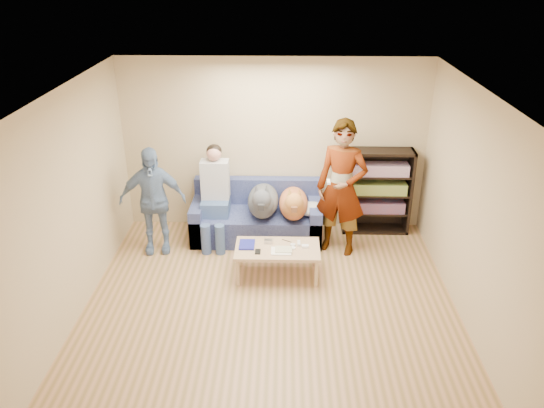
{
  "coord_description": "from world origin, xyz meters",
  "views": [
    {
      "loc": [
        0.15,
        -4.98,
        3.87
      ],
      "look_at": [
        0.0,
        1.2,
        0.95
      ],
      "focal_mm": 35.0,
      "sensor_mm": 36.0,
      "label": 1
    }
  ],
  "objects_px": {
    "notebook_blue": "(247,245)",
    "dog_tan": "(294,203)",
    "person_standing_left": "(153,201)",
    "dog_gray": "(263,201)",
    "bookshelf": "(377,189)",
    "coffee_table": "(277,251)",
    "person_seated": "(215,192)",
    "camera_silver": "(268,241)",
    "sofa": "(257,219)",
    "person_standing_right": "(342,188)"
  },
  "relations": [
    {
      "from": "person_standing_left",
      "to": "bookshelf",
      "type": "xyz_separation_m",
      "value": [
        3.22,
        0.7,
        -0.1
      ]
    },
    {
      "from": "notebook_blue",
      "to": "bookshelf",
      "type": "xyz_separation_m",
      "value": [
        1.87,
        1.29,
        0.25
      ]
    },
    {
      "from": "person_standing_left",
      "to": "dog_gray",
      "type": "xyz_separation_m",
      "value": [
        1.52,
        0.29,
        -0.12
      ]
    },
    {
      "from": "camera_silver",
      "to": "coffee_table",
      "type": "bearing_deg",
      "value": -45.0
    },
    {
      "from": "person_standing_left",
      "to": "person_seated",
      "type": "height_order",
      "value": "person_standing_left"
    },
    {
      "from": "notebook_blue",
      "to": "person_seated",
      "type": "bearing_deg",
      "value": 119.35
    },
    {
      "from": "dog_gray",
      "to": "notebook_blue",
      "type": "bearing_deg",
      "value": -101.15
    },
    {
      "from": "person_standing_right",
      "to": "dog_tan",
      "type": "xyz_separation_m",
      "value": [
        -0.65,
        0.19,
        -0.33
      ]
    },
    {
      "from": "sofa",
      "to": "dog_gray",
      "type": "distance_m",
      "value": 0.42
    },
    {
      "from": "dog_tan",
      "to": "bookshelf",
      "type": "relative_size",
      "value": 0.9
    },
    {
      "from": "dog_tan",
      "to": "bookshelf",
      "type": "height_order",
      "value": "bookshelf"
    },
    {
      "from": "camera_silver",
      "to": "sofa",
      "type": "xyz_separation_m",
      "value": [
        -0.21,
        0.98,
        -0.16
      ]
    },
    {
      "from": "notebook_blue",
      "to": "dog_tan",
      "type": "bearing_deg",
      "value": 53.65
    },
    {
      "from": "person_standing_left",
      "to": "bookshelf",
      "type": "height_order",
      "value": "person_standing_left"
    },
    {
      "from": "notebook_blue",
      "to": "camera_silver",
      "type": "xyz_separation_m",
      "value": [
        0.28,
        0.07,
        0.01
      ]
    },
    {
      "from": "camera_silver",
      "to": "sofa",
      "type": "bearing_deg",
      "value": 101.85
    },
    {
      "from": "dog_gray",
      "to": "bookshelf",
      "type": "distance_m",
      "value": 1.75
    },
    {
      "from": "dog_gray",
      "to": "bookshelf",
      "type": "bearing_deg",
      "value": 13.3
    },
    {
      "from": "person_standing_right",
      "to": "person_standing_left",
      "type": "distance_m",
      "value": 2.62
    },
    {
      "from": "person_seated",
      "to": "dog_gray",
      "type": "xyz_separation_m",
      "value": [
        0.69,
        -0.04,
        -0.12
      ]
    },
    {
      "from": "bookshelf",
      "to": "notebook_blue",
      "type": "bearing_deg",
      "value": -145.56
    },
    {
      "from": "camera_silver",
      "to": "coffee_table",
      "type": "distance_m",
      "value": 0.18
    },
    {
      "from": "notebook_blue",
      "to": "sofa",
      "type": "xyz_separation_m",
      "value": [
        0.07,
        1.05,
        -0.15
      ]
    },
    {
      "from": "sofa",
      "to": "coffee_table",
      "type": "xyz_separation_m",
      "value": [
        0.33,
        -1.1,
        0.09
      ]
    },
    {
      "from": "notebook_blue",
      "to": "dog_gray",
      "type": "distance_m",
      "value": 0.93
    },
    {
      "from": "person_standing_right",
      "to": "dog_gray",
      "type": "relative_size",
      "value": 1.52
    },
    {
      "from": "camera_silver",
      "to": "dog_tan",
      "type": "relative_size",
      "value": 0.09
    },
    {
      "from": "camera_silver",
      "to": "person_standing_right",
      "type": "bearing_deg",
      "value": 30.56
    },
    {
      "from": "bookshelf",
      "to": "dog_gray",
      "type": "bearing_deg",
      "value": -166.7
    },
    {
      "from": "dog_tan",
      "to": "bookshelf",
      "type": "xyz_separation_m",
      "value": [
        1.26,
        0.45,
        0.04
      ]
    },
    {
      "from": "sofa",
      "to": "coffee_table",
      "type": "bearing_deg",
      "value": -73.52
    },
    {
      "from": "notebook_blue",
      "to": "coffee_table",
      "type": "xyz_separation_m",
      "value": [
        0.4,
        -0.05,
        -0.06
      ]
    },
    {
      "from": "notebook_blue",
      "to": "bookshelf",
      "type": "distance_m",
      "value": 2.29
    },
    {
      "from": "camera_silver",
      "to": "dog_tan",
      "type": "height_order",
      "value": "dog_tan"
    },
    {
      "from": "person_standing_left",
      "to": "coffee_table",
      "type": "height_order",
      "value": "person_standing_left"
    },
    {
      "from": "person_seated",
      "to": "coffee_table",
      "type": "distance_m",
      "value": 1.4
    },
    {
      "from": "camera_silver",
      "to": "dog_gray",
      "type": "bearing_deg",
      "value": 97.41
    },
    {
      "from": "notebook_blue",
      "to": "coffee_table",
      "type": "relative_size",
      "value": 0.24
    },
    {
      "from": "person_standing_left",
      "to": "coffee_table",
      "type": "distance_m",
      "value": 1.9
    },
    {
      "from": "person_standing_right",
      "to": "camera_silver",
      "type": "distance_m",
      "value": 1.26
    },
    {
      "from": "camera_silver",
      "to": "dog_gray",
      "type": "height_order",
      "value": "dog_gray"
    },
    {
      "from": "person_standing_right",
      "to": "person_seated",
      "type": "xyz_separation_m",
      "value": [
        -1.79,
        0.27,
        -0.19
      ]
    },
    {
      "from": "sofa",
      "to": "coffee_table",
      "type": "height_order",
      "value": "sofa"
    },
    {
      "from": "notebook_blue",
      "to": "dog_tan",
      "type": "xyz_separation_m",
      "value": [
        0.62,
        0.84,
        0.21
      ]
    },
    {
      "from": "person_seated",
      "to": "bookshelf",
      "type": "bearing_deg",
      "value": 8.56
    },
    {
      "from": "camera_silver",
      "to": "dog_gray",
      "type": "distance_m",
      "value": 0.85
    },
    {
      "from": "person_seated",
      "to": "coffee_table",
      "type": "height_order",
      "value": "person_seated"
    },
    {
      "from": "camera_silver",
      "to": "bookshelf",
      "type": "relative_size",
      "value": 0.08
    },
    {
      "from": "camera_silver",
      "to": "bookshelf",
      "type": "xyz_separation_m",
      "value": [
        1.59,
        1.22,
        0.23
      ]
    },
    {
      "from": "notebook_blue",
      "to": "camera_silver",
      "type": "relative_size",
      "value": 2.36
    }
  ]
}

